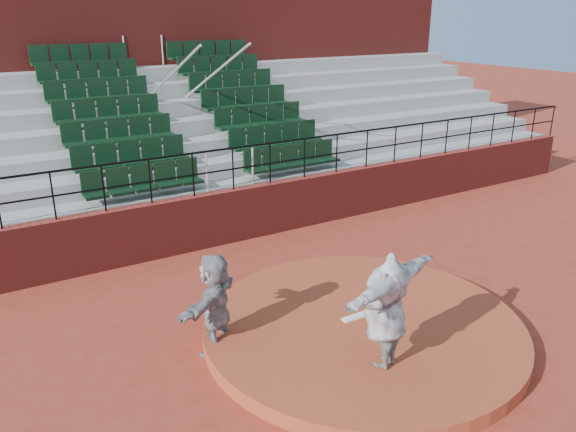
% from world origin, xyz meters
% --- Properties ---
extents(ground, '(90.00, 90.00, 0.00)m').
position_xyz_m(ground, '(0.00, 0.00, 0.00)').
color(ground, maroon).
rests_on(ground, ground).
extents(pitchers_mound, '(5.50, 5.50, 0.25)m').
position_xyz_m(pitchers_mound, '(0.00, 0.00, 0.12)').
color(pitchers_mound, '#A44124').
rests_on(pitchers_mound, ground).
extents(pitching_rubber, '(0.60, 0.15, 0.03)m').
position_xyz_m(pitching_rubber, '(0.00, 0.15, 0.27)').
color(pitching_rubber, white).
rests_on(pitching_rubber, pitchers_mound).
extents(boundary_wall, '(24.00, 0.30, 1.30)m').
position_xyz_m(boundary_wall, '(0.00, 5.00, 0.65)').
color(boundary_wall, maroon).
rests_on(boundary_wall, ground).
extents(wall_railing, '(24.04, 0.05, 1.03)m').
position_xyz_m(wall_railing, '(0.00, 5.00, 2.03)').
color(wall_railing, black).
rests_on(wall_railing, boundary_wall).
extents(seating_deck, '(24.00, 5.97, 4.63)m').
position_xyz_m(seating_deck, '(0.00, 8.65, 1.43)').
color(seating_deck, '#989893').
rests_on(seating_deck, ground).
extents(press_box_facade, '(24.00, 3.00, 7.10)m').
position_xyz_m(press_box_facade, '(0.00, 12.60, 3.55)').
color(press_box_facade, maroon).
rests_on(press_box_facade, ground).
extents(pitcher, '(2.34, 1.29, 1.84)m').
position_xyz_m(pitcher, '(-0.54, -1.15, 1.17)').
color(pitcher, black).
rests_on(pitcher, pitchers_mound).
extents(fielder, '(1.57, 1.36, 1.71)m').
position_xyz_m(fielder, '(-2.36, 0.87, 0.85)').
color(fielder, black).
rests_on(fielder, ground).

